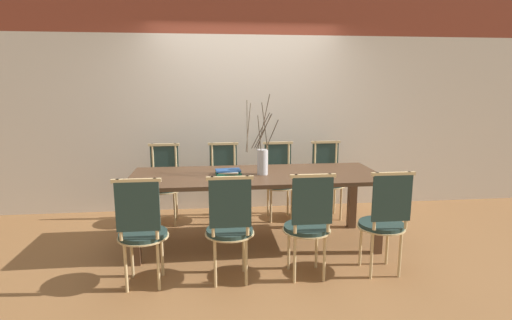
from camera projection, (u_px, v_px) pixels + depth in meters
ground_plane at (256, 243)px, 4.33m from camera, size 16.00×16.00×0.00m
wall_rear at (245, 92)px, 5.35m from camera, size 12.00×0.06×3.20m
dining_table at (256, 183)px, 4.20m from camera, size 2.61×0.96×0.77m
chair_near_leftend at (142, 229)px, 3.32m from camera, size 0.43×0.43×0.98m
chair_near_left at (230, 225)px, 3.40m from camera, size 0.43×0.43×0.98m
chair_near_center at (308, 222)px, 3.47m from camera, size 0.43×0.43×0.98m
chair_near_right at (384, 219)px, 3.55m from camera, size 0.43×0.43×0.98m
chair_far_leftend at (164, 182)px, 4.92m from camera, size 0.43×0.43×0.98m
chair_far_left at (224, 180)px, 5.00m from camera, size 0.43×0.43×0.98m
chair_far_center at (279, 178)px, 5.08m from camera, size 0.43×0.43×0.98m
chair_far_right at (327, 177)px, 5.15m from camera, size 0.43×0.43×0.98m
vase_centerpiece at (262, 160)px, 4.15m from camera, size 0.34×0.33×0.83m
book_stack at (228, 172)px, 4.16m from camera, size 0.27×0.20×0.05m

